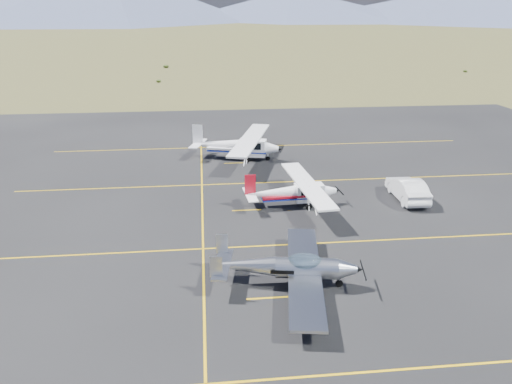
# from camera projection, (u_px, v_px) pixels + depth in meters

# --- Properties ---
(ground) EXTENTS (1600.00, 1600.00, 0.00)m
(ground) POSITION_uv_depth(u_px,v_px,m) (313.00, 260.00, 27.27)
(ground) COLOR #383D1C
(ground) RESTS_ON ground
(apron) EXTENTS (72.00, 72.00, 0.02)m
(apron) POSITION_uv_depth(u_px,v_px,m) (291.00, 211.00, 33.79)
(apron) COLOR black
(apron) RESTS_ON ground
(aircraft_low_wing) EXTENTS (7.17, 9.91, 2.14)m
(aircraft_low_wing) POSITION_uv_depth(u_px,v_px,m) (290.00, 267.00, 24.42)
(aircraft_low_wing) COLOR #BABCC1
(aircraft_low_wing) RESTS_ON apron
(aircraft_cessna) EXTENTS (5.87, 9.77, 2.47)m
(aircraft_cessna) POSITION_uv_depth(u_px,v_px,m) (293.00, 191.00, 34.28)
(aircraft_cessna) COLOR white
(aircraft_cessna) RESTS_ON apron
(aircraft_plain) EXTENTS (7.99, 11.87, 3.02)m
(aircraft_plain) POSITION_uv_depth(u_px,v_px,m) (237.00, 145.00, 44.90)
(aircraft_plain) COLOR white
(aircraft_plain) RESTS_ON apron
(sedan) EXTENTS (1.84, 4.92, 1.60)m
(sedan) POSITION_uv_depth(u_px,v_px,m) (408.00, 189.00, 35.60)
(sedan) COLOR white
(sedan) RESTS_ON apron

